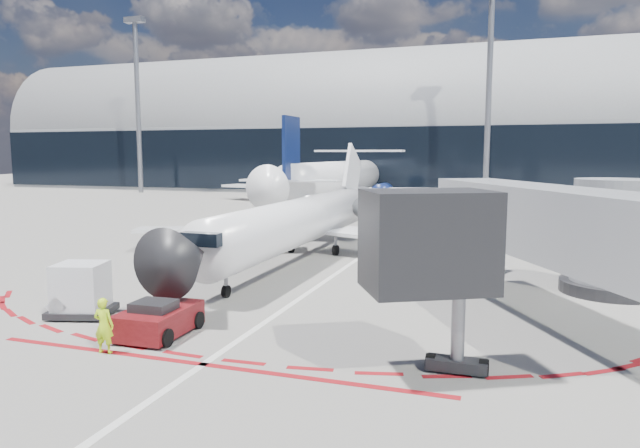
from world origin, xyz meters
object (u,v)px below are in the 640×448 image
(pushback_tug, at_px, (159,319))
(uld_container, at_px, (81,290))
(ramp_worker, at_px, (104,325))
(regional_jet, at_px, (306,219))

(pushback_tug, height_order, uld_container, uld_container)
(pushback_tug, bearing_deg, uld_container, 164.21)
(ramp_worker, height_order, uld_container, uld_container)
(regional_jet, bearing_deg, pushback_tug, -89.17)
(ramp_worker, bearing_deg, regional_jet, -98.14)
(regional_jet, height_order, uld_container, regional_jet)
(pushback_tug, distance_m, ramp_worker, 2.06)
(regional_jet, bearing_deg, ramp_worker, -91.09)
(regional_jet, xyz_separation_m, ramp_worker, (-0.31, -16.54, -1.36))
(regional_jet, height_order, ramp_worker, regional_jet)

